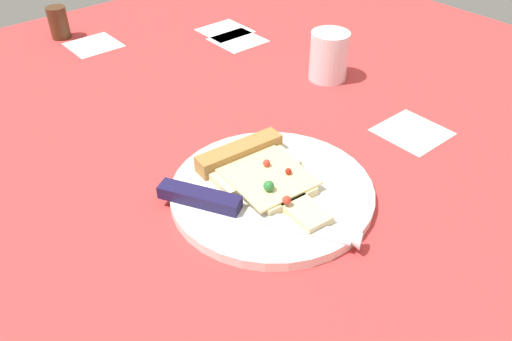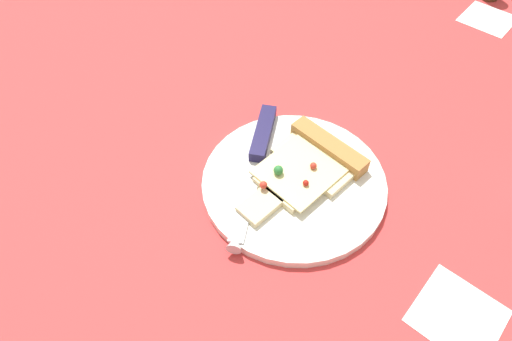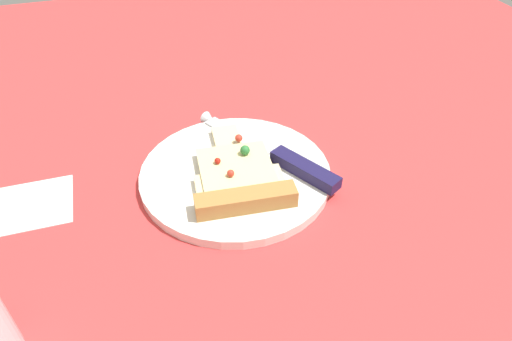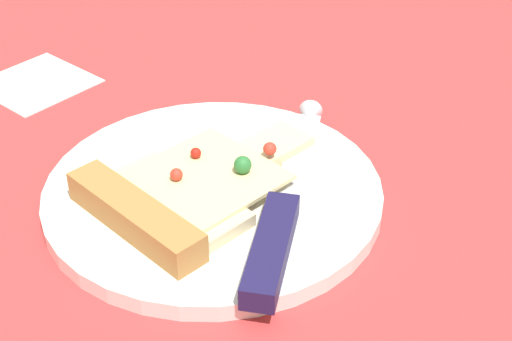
# 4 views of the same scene
# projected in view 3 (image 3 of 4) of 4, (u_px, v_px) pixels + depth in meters

# --- Properties ---
(ground_plane) EXTENTS (1.53, 1.53, 0.03)m
(ground_plane) POSITION_uv_depth(u_px,v_px,m) (247.00, 182.00, 0.63)
(ground_plane) COLOR #D13838
(ground_plane) RESTS_ON ground
(plate) EXTENTS (0.25, 0.25, 0.01)m
(plate) POSITION_uv_depth(u_px,v_px,m) (235.00, 174.00, 0.60)
(plate) COLOR white
(plate) RESTS_ON ground_plane
(pizza_slice) EXTENTS (0.12, 0.18, 0.03)m
(pizza_slice) POSITION_uv_depth(u_px,v_px,m) (239.00, 178.00, 0.58)
(pizza_slice) COLOR beige
(pizza_slice) RESTS_ON plate
(knife) EXTENTS (0.14, 0.22, 0.02)m
(knife) POSITION_uv_depth(u_px,v_px,m) (278.00, 156.00, 0.62)
(knife) COLOR silver
(knife) RESTS_ON plate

